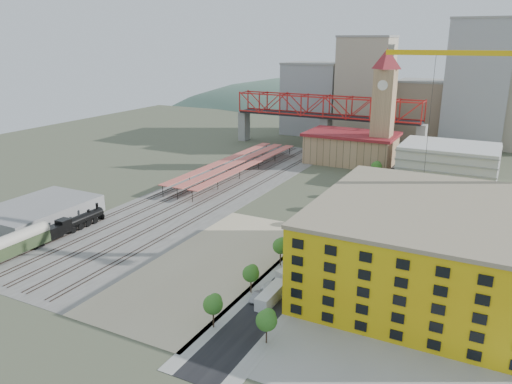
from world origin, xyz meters
The scene contains 32 objects.
ground centered at (0.00, 0.00, 0.00)m, with size 400.00×400.00×0.00m, color #474C38.
ballast_strip centered at (-36.00, 17.50, 0.03)m, with size 36.00×165.00×0.06m, color #605E59.
dirt_lot centered at (-4.00, -31.50, 0.03)m, with size 28.00×67.00×0.06m, color tan.
street_asphalt centered at (16.00, 15.00, 0.03)m, with size 12.00×170.00×0.06m, color black.
sidewalk_west centered at (10.50, 15.00, 0.02)m, with size 3.00×170.00×0.04m, color gray.
sidewalk_east centered at (21.50, 15.00, 0.02)m, with size 3.00×170.00×0.04m, color gray.
construction_pad centered at (45.00, -20.00, 0.03)m, with size 50.00×90.00×0.06m, color gray.
rail_tracks centered at (-37.80, 17.50, 0.15)m, with size 26.56×160.00×0.18m.
platform_canopies centered at (-41.00, 45.00, 3.99)m, with size 16.00×80.00×4.12m.
station_hall centered at (-5.00, 82.00, 6.67)m, with size 38.00×24.00×13.10m.
clock_tower centered at (8.00, 79.99, 28.70)m, with size 12.00×12.00×52.00m.
parking_garage centered at (36.00, 70.00, 7.00)m, with size 34.00×26.00×14.00m, color silver.
truss_bridge centered at (-25.00, 105.00, 18.86)m, with size 94.00×9.60×25.60m.
construction_building centered at (42.00, -20.00, 9.41)m, with size 44.60×50.60×18.80m.
warehouse centered at (-66.00, -30.00, 2.50)m, with size 22.00×32.00×5.00m, color gray.
street_trees centered at (16.00, 5.00, 0.00)m, with size 15.40×124.40×8.00m.
skyline centered at (7.47, 142.31, 22.81)m, with size 133.00×46.00×60.00m.
distant_hills centered at (45.28, 260.00, -79.54)m, with size 647.00×264.00×227.00m.
locomotive centered at (-50.00, -31.32, 2.22)m, with size 3.09×23.84×5.96m.
coach centered at (-50.00, -50.72, 3.32)m, with size 3.42×19.87×6.24m.
site_trailer_a centered at (16.00, -41.41, 1.41)m, with size 2.71×10.28×2.81m, color silver.
site_trailer_b centered at (16.00, -29.03, 1.42)m, with size 2.73×10.38×2.84m, color silver.
site_trailer_c centered at (16.00, -16.16, 1.26)m, with size 2.43×9.23×2.53m, color silver.
site_trailer_d centered at (16.00, -7.59, 1.39)m, with size 2.68×10.19×2.79m, color silver.
car_0 centered at (13.00, -36.96, 0.70)m, with size 1.64×4.08×1.39m, color white.
car_1 centered at (13.00, -42.35, 0.73)m, with size 1.55×4.44×1.46m, color gray.
car_2 centered at (13.00, -8.41, 0.80)m, with size 2.67×5.78×1.61m, color black.
car_3 centered at (13.00, 15.93, 0.67)m, with size 1.88×4.63×1.34m, color navy.
car_4 centered at (19.00, -34.68, 0.78)m, with size 1.85×4.60×1.57m, color silver.
car_5 centered at (19.00, -20.18, 0.78)m, with size 1.64×4.71×1.55m, color #949599.
car_6 centered at (19.00, 21.18, 0.71)m, with size 2.35×5.10×1.42m, color black.
car_7 centered at (19.00, 40.96, 0.73)m, with size 2.06×5.06×1.47m, color navy.
Camera 1 is at (54.91, -123.93, 51.86)m, focal length 35.00 mm.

